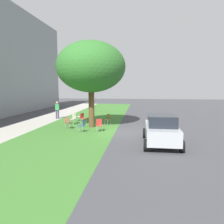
{
  "coord_description": "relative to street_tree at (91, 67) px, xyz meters",
  "views": [
    {
      "loc": [
        -14.76,
        -1.46,
        3.17
      ],
      "look_at": [
        1.34,
        0.62,
        1.24
      ],
      "focal_mm": 34.78,
      "sensor_mm": 36.0,
      "label": 1
    }
  ],
  "objects": [
    {
      "name": "street_tree",
      "position": [
        0.0,
        0.0,
        0.0
      ],
      "size": [
        5.24,
        5.24,
        6.57
      ],
      "color": "brown",
      "rests_on": "ground"
    },
    {
      "name": "chair_4",
      "position": [
        -2.0,
        0.22,
        -4.1
      ],
      "size": [
        0.44,
        0.44,
        0.88
      ],
      "color": "#335184",
      "rests_on": "ground"
    },
    {
      "name": "chair_0",
      "position": [
        -1.65,
        -0.91,
        -4.1
      ],
      "size": [
        0.51,
        0.5,
        0.88
      ],
      "color": "#B7332D",
      "rests_on": "ground"
    },
    {
      "name": "parked_car",
      "position": [
        -4.55,
        -4.9,
        -3.78
      ],
      "size": [
        3.7,
        1.92,
        1.65
      ],
      "color": "#ADB2B7",
      "rests_on": "ground"
    },
    {
      "name": "grass_verge",
      "position": [
        -1.62,
        0.94,
        -4.61
      ],
      "size": [
        48.0,
        6.0,
        0.01
      ],
      "primitive_type": "cube",
      "color": "#3D752D",
      "rests_on": "ground"
    },
    {
      "name": "chair_6",
      "position": [
        -1.03,
        1.57,
        -4.1
      ],
      "size": [
        0.49,
        0.49,
        0.88
      ],
      "color": "brown",
      "rests_on": "ground"
    },
    {
      "name": "pedestrian_1",
      "position": [
        3.81,
        4.28,
        -3.69
      ],
      "size": [
        0.27,
        0.39,
        1.69
      ],
      "color": "#3F3851",
      "rests_on": "ground"
    },
    {
      "name": "chair_3",
      "position": [
        2.53,
        1.95,
        -4.1
      ],
      "size": [
        0.55,
        0.55,
        0.88
      ],
      "color": "beige",
      "rests_on": "ground"
    },
    {
      "name": "chair_5",
      "position": [
        1.01,
        1.79,
        -4.1
      ],
      "size": [
        0.54,
        0.53,
        0.88
      ],
      "color": "#ADA393",
      "rests_on": "ground"
    },
    {
      "name": "chair_1",
      "position": [
        1.17,
        -1.12,
        -4.1
      ],
      "size": [
        0.58,
        0.58,
        0.88
      ],
      "color": "olive",
      "rests_on": "ground"
    },
    {
      "name": "chair_2",
      "position": [
        1.39,
        1.08,
        -4.1
      ],
      "size": [
        0.57,
        0.58,
        0.88
      ],
      "color": "#B7332D",
      "rests_on": "ground"
    },
    {
      "name": "ground",
      "position": [
        -1.62,
        -2.26,
        -4.61
      ],
      "size": [
        80.0,
        80.0,
        0.0
      ],
      "primitive_type": "plane",
      "color": "#424247"
    },
    {
      "name": "sidewalk_strip",
      "position": [
        -1.62,
        5.34,
        -4.61
      ],
      "size": [
        48.0,
        2.8,
        0.01
      ],
      "primitive_type": "cube",
      "color": "#ADA89E",
      "rests_on": "ground"
    }
  ]
}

